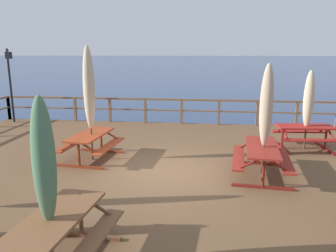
{
  "coord_description": "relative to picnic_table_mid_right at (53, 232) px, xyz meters",
  "views": [
    {
      "loc": [
        1.1,
        -8.17,
        3.68
      ],
      "look_at": [
        0.0,
        0.89,
        1.61
      ],
      "focal_mm": 35.17,
      "sensor_mm": 36.0,
      "label": 1
    }
  ],
  "objects": [
    {
      "name": "ground_plane",
      "position": [
        1.04,
        4.16,
        -1.17
      ],
      "size": [
        600.0,
        600.0,
        0.0
      ],
      "primitive_type": "plane",
      "color": "navy"
    },
    {
      "name": "wooden_deck",
      "position": [
        1.04,
        4.16,
        -0.87
      ],
      "size": [
        16.3,
        11.92,
        0.61
      ],
      "primitive_type": "cube",
      "color": "brown",
      "rests_on": "ground"
    },
    {
      "name": "railing_waterside_far",
      "position": [
        1.04,
        9.97,
        0.18
      ],
      "size": [
        16.1,
        0.1,
        1.09
      ],
      "color": "brown",
      "rests_on": "wooden_deck"
    },
    {
      "name": "picnic_table_mid_right",
      "position": [
        0.0,
        0.0,
        0.0
      ],
      "size": [
        1.57,
        2.13,
        0.78
      ],
      "color": "brown",
      "rests_on": "wooden_deck"
    },
    {
      "name": "picnic_table_front_right",
      "position": [
        3.52,
        4.1,
        0.0
      ],
      "size": [
        1.58,
        2.18,
        0.78
      ],
      "color": "maroon",
      "rests_on": "wooden_deck"
    },
    {
      "name": "picnic_table_mid_centre",
      "position": [
        -1.19,
        4.81,
        -0.01
      ],
      "size": [
        1.57,
        1.97,
        0.78
      ],
      "color": "#993819",
      "rests_on": "wooden_deck"
    },
    {
      "name": "picnic_table_front_left",
      "position": [
        5.24,
        6.64,
        -0.01
      ],
      "size": [
        1.84,
        1.53,
        0.78
      ],
      "color": "maroon",
      "rests_on": "wooden_deck"
    },
    {
      "name": "patio_umbrella_tall_back_left",
      "position": [
        -0.05,
        0.0,
        1.04
      ],
      "size": [
        0.32,
        0.32,
        2.53
      ],
      "color": "#4C3828",
      "rests_on": "wooden_deck"
    },
    {
      "name": "patio_umbrella_tall_front",
      "position": [
        3.55,
        4.04,
        1.23
      ],
      "size": [
        0.32,
        0.32,
        2.81
      ],
      "color": "#4C3828",
      "rests_on": "wooden_deck"
    },
    {
      "name": "patio_umbrella_tall_back_right",
      "position": [
        -1.14,
        4.79,
        1.51
      ],
      "size": [
        0.32,
        0.32,
        3.25
      ],
      "color": "#4C3828",
      "rests_on": "wooden_deck"
    },
    {
      "name": "patio_umbrella_tall_mid_left",
      "position": [
        5.27,
        6.64,
        1.04
      ],
      "size": [
        0.32,
        0.32,
        2.53
      ],
      "color": "#4C3828",
      "rests_on": "wooden_deck"
    },
    {
      "name": "lamp_post_hooked",
      "position": [
        -6.3,
        9.27,
        1.55
      ],
      "size": [
        0.48,
        0.58,
        3.2
      ],
      "color": "black",
      "rests_on": "wooden_deck"
    }
  ]
}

